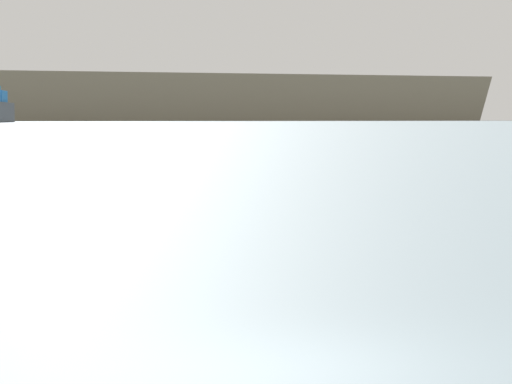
{
  "coord_description": "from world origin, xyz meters",
  "views": [
    {
      "loc": [
        -2.22,
        -11.51,
        3.17
      ],
      "look_at": [
        0.24,
        6.36,
        1.76
      ],
      "focal_mm": 66.76,
      "sensor_mm": 36.0,
      "label": 1
    }
  ],
  "objects": [
    {
      "name": "ground_plane",
      "position": [
        0.0,
        0.0,
        0.0
      ],
      "size": [
        4000.0,
        4000.0,
        0.0
      ],
      "primitive_type": "plane",
      "color": "gray"
    },
    {
      "name": "distant_headland",
      "position": [
        379.25,
        1100.75,
        23.12
      ],
      "size": [
        1233.4,
        457.38,
        46.24
      ],
      "primitive_type": "cube",
      "rotation": [
        0.0,
        0.0,
        0.14
      ],
      "color": "#756B56",
      "rests_on": "ground_plane"
    }
  ]
}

